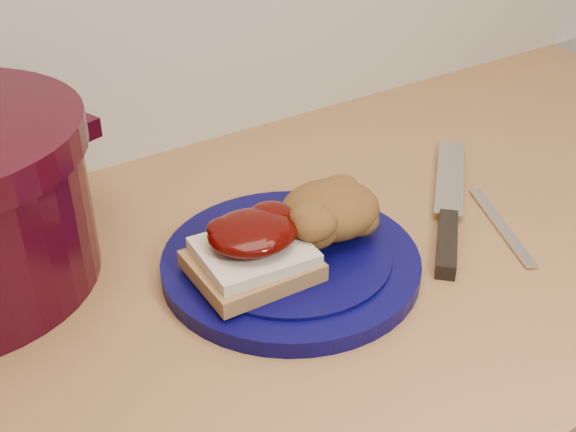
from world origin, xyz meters
TOP-DOWN VIEW (x-y plane):
  - plate at (0.02, 1.49)m, footprint 0.29×0.29m
  - sandwich at (-0.03, 1.48)m, footprint 0.11×0.10m
  - stuffing_mound at (0.07, 1.50)m, footprint 0.12×0.10m
  - chef_knife at (0.20, 1.46)m, footprint 0.23×0.22m
  - butter_knife at (0.25, 1.43)m, footprint 0.08×0.15m

SIDE VIEW (x-z plane):
  - butter_knife at x=0.25m, z-range 0.90..0.90m
  - chef_knife at x=0.20m, z-range 0.90..0.92m
  - plate at x=0.02m, z-range 0.90..0.92m
  - sandwich at x=-0.03m, z-range 0.92..0.97m
  - stuffing_mound at x=0.07m, z-range 0.92..0.97m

